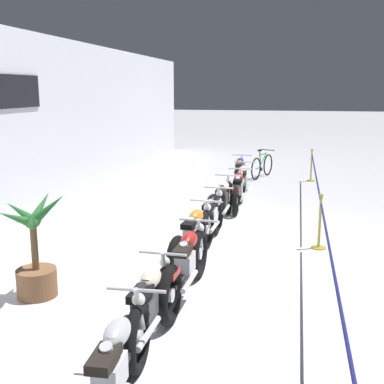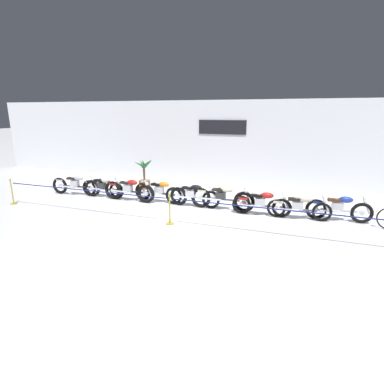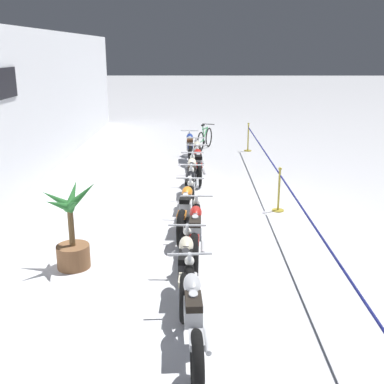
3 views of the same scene
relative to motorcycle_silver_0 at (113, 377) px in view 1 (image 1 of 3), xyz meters
The scene contains 15 objects.
ground_plane 5.43m from the motorcycle_silver_0, ahead, with size 120.00×120.00×0.00m, color silver.
motorcycle_silver_0 is the anchor object (origin of this frame).
motorcycle_cream_1 1.33m from the motorcycle_silver_0, ahead, with size 2.11×0.62×0.93m.
motorcycle_red_2 2.72m from the motorcycle_silver_0, ahead, with size 2.38×0.62×0.97m.
motorcycle_orange_3 4.07m from the motorcycle_silver_0, ahead, with size 2.44×0.62×0.95m.
motorcycle_black_4 5.46m from the motorcycle_silver_0, ahead, with size 2.28×0.62×0.94m.
motorcycle_cream_5 6.68m from the motorcycle_silver_0, ahead, with size 2.48×0.62×0.98m.
motorcycle_red_6 8.17m from the motorcycle_silver_0, ahead, with size 2.10×0.62×0.92m.
motorcycle_cream_7 9.44m from the motorcycle_silver_0, ahead, with size 2.16×0.62×0.90m.
motorcycle_blue_8 10.72m from the motorcycle_silver_0, ahead, with size 2.14×0.62×0.93m.
bicycle 12.61m from the motorcycle_silver_0, ahead, with size 1.68×0.68×0.97m.
potted_palm_left_of_row 3.13m from the motorcycle_silver_0, 41.85° to the left, with size 0.93×1.01×1.56m.
stanchion_far_left 4.36m from the motorcycle_silver_0, 26.79° to the right, with size 13.80×0.28×1.05m.
stanchion_mid_left 5.74m from the motorcycle_silver_0, 19.97° to the right, with size 0.28×0.28×1.05m.
stanchion_mid_right 12.45m from the motorcycle_silver_0, ahead, with size 0.28×0.28×1.05m.
Camera 1 is at (-8.91, -0.93, 2.92)m, focal length 45.00 mm.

